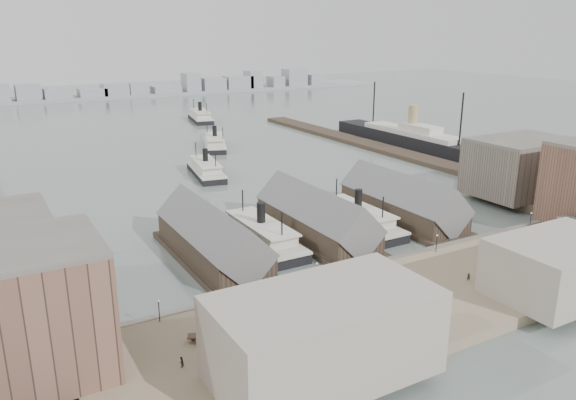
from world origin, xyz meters
TOP-DOWN VIEW (x-y plane):
  - ground at (0.00, 0.00)m, footprint 900.00×900.00m
  - quay at (0.00, -20.00)m, footprint 180.00×30.00m
  - seawall at (0.00, -5.20)m, footprint 180.00×1.20m
  - east_wharf at (78.00, 90.00)m, footprint 10.00×180.00m
  - ferry_shed_west at (-26.00, 16.88)m, footprint 14.00×42.00m
  - ferry_shed_center at (0.00, 16.88)m, footprint 14.00×42.00m
  - ferry_shed_east at (26.00, 16.88)m, footprint 14.00×42.00m
  - warehouse_east_back at (68.00, 15.00)m, footprint 28.00×20.00m
  - street_bldg_center at (20.00, -32.00)m, footprint 24.00×16.00m
  - street_bldg_west at (-30.00, -32.00)m, footprint 30.00×16.00m
  - lamp_post_far_w at (-45.00, -7.00)m, footprint 0.44×0.44m
  - lamp_post_near_w at (-15.00, -7.00)m, footprint 0.44×0.44m
  - lamp_post_near_e at (15.00, -7.00)m, footprint 0.44×0.44m
  - lamp_post_far_e at (45.00, -7.00)m, footprint 0.44×0.44m
  - far_shore at (-2.07, 334.14)m, footprint 500.00×40.00m
  - ferry_docked_west at (-13.00, 19.48)m, footprint 8.97×29.89m
  - ferry_docked_east at (13.00, 18.03)m, footprint 8.78×29.27m
  - ferry_open_near at (-0.10, 85.45)m, footprint 12.63×28.49m
  - ferry_open_mid at (20.40, 126.59)m, footprint 17.52×28.93m
  - ferry_open_far at (41.64, 197.74)m, footprint 14.88×31.84m
  - ocean_steamer at (92.00, 86.91)m, footprint 12.10×88.44m
  - horse_cart_left at (-40.47, -15.00)m, footprint 4.72×3.16m
  - horse_cart_center at (-15.65, -16.49)m, footprint 4.82×1.65m
  - horse_cart_right at (21.47, -22.76)m, footprint 4.81×2.73m
  - pedestrian_0 at (-53.24, -11.93)m, footprint 0.64×0.72m
  - pedestrian_1 at (-46.25, -20.88)m, footprint 0.97×0.93m
  - pedestrian_2 at (-15.65, -9.51)m, footprint 1.34×1.27m
  - pedestrian_3 at (-11.10, -27.64)m, footprint 1.07×0.73m
  - pedestrian_4 at (-6.39, -16.57)m, footprint 0.88×0.70m
  - pedestrian_5 at (10.03, -20.65)m, footprint 0.71×0.70m
  - pedestrian_6 at (28.28, -9.80)m, footprint 0.67×0.85m
  - pedestrian_8 at (45.67, -12.20)m, footprint 0.79×1.13m

SIDE VIEW (x-z plane):
  - ground at x=0.00m, z-range 0.00..0.00m
  - east_wharf at x=78.00m, z-range 0.00..1.60m
  - quay at x=0.00m, z-range 0.00..2.00m
  - seawall at x=0.00m, z-range 0.00..2.30m
  - ferry_open_near at x=-0.10m, z-range -2.61..7.22m
  - ferry_open_mid at x=20.40m, z-range -2.64..7.28m
  - ferry_docked_east at x=13.00m, z-range -2.78..7.68m
  - ferry_docked_west at x=-13.00m, z-range -2.84..7.84m
  - ferry_open_far at x=41.64m, z-range -2.91..8.04m
  - horse_cart_center at x=-15.65m, z-range 2.04..3.50m
  - horse_cart_left at x=-40.47m, z-range 2.03..3.52m
  - pedestrian_4 at x=-6.39m, z-range 2.00..3.58m
  - pedestrian_5 at x=10.03m, z-range 2.00..3.58m
  - pedestrian_1 at x=-46.25m, z-range 2.00..3.58m
  - horse_cart_right at x=21.47m, z-range 2.02..3.58m
  - pedestrian_0 at x=-53.24m, z-range 2.00..3.63m
  - pedestrian_3 at x=-11.10m, z-range 2.00..3.68m
  - pedestrian_6 at x=28.28m, z-range 2.00..3.73m
  - pedestrian_8 at x=45.67m, z-range 2.00..3.78m
  - pedestrian_2 at x=-15.65m, z-range 2.00..3.83m
  - ocean_steamer at x=92.00m, z-range -5.04..12.65m
  - far_shore at x=-2.07m, z-range -3.96..11.77m
  - ferry_shed_west at x=-26.00m, z-range -1.66..10.94m
  - ferry_shed_center at x=0.00m, z-range -1.66..10.94m
  - ferry_shed_east at x=26.00m, z-range -1.66..10.94m
  - lamp_post_far_w at x=-45.00m, z-range 2.75..6.67m
  - lamp_post_near_w at x=-15.00m, z-range 2.75..6.67m
  - lamp_post_near_e at x=15.00m, z-range 2.75..6.67m
  - lamp_post_far_e at x=45.00m, z-range 2.75..6.67m
  - street_bldg_center at x=20.00m, z-range 2.00..12.00m
  - street_bldg_west at x=-30.00m, z-range 2.00..14.00m
  - warehouse_east_back at x=68.00m, z-range 2.00..17.00m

